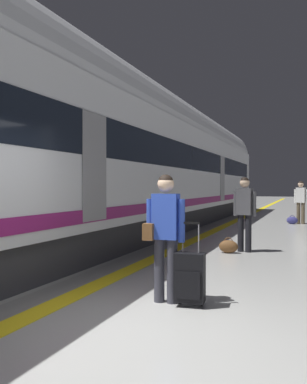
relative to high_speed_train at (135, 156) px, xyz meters
The scene contains 10 objects.
ground_plane 8.90m from the high_speed_train, 68.45° to the right, with size 120.00×120.00×0.00m, color #B7B7B2.
safety_line_strip 3.86m from the high_speed_train, 44.23° to the left, with size 0.36×80.00×0.01m, color yellow.
tactile_edge_band 3.69m from the high_speed_train, 49.08° to the left, with size 0.62×80.00×0.01m, color slate.
high_speed_train is the anchor object (origin of this frame).
traveller_foreground 7.90m from the high_speed_train, 63.87° to the right, with size 0.54×0.28×1.70m.
rolling_suitcase_foreground 8.26m from the high_speed_train, 61.72° to the right, with size 0.40×0.27×1.08m.
passenger_near 4.65m from the high_speed_train, 31.09° to the right, with size 0.54×0.27×1.75m.
duffel_bag_near 4.92m from the high_speed_train, 36.81° to the right, with size 0.44×0.26×0.36m.
passenger_mid 7.77m from the high_speed_train, 50.52° to the left, with size 0.53×0.29×1.75m.
duffel_bag_mid 7.64m from the high_speed_train, 51.45° to the left, with size 0.44×0.26×0.36m.
Camera 1 is at (2.08, -4.22, 1.54)m, focal length 39.04 mm.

